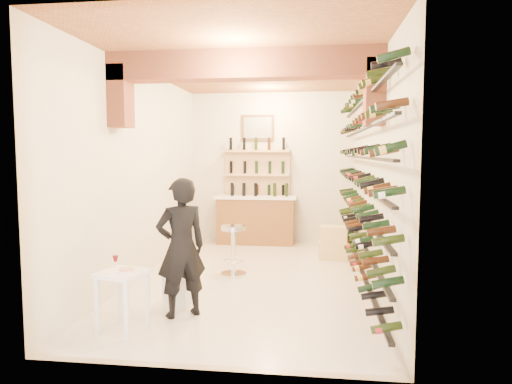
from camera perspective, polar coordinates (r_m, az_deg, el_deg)
ground at (r=7.10m, az=-0.31°, el=-10.73°), size 6.00×6.00×0.00m
room_shell at (r=6.58m, az=-0.62°, el=7.85°), size 3.52×6.02×3.21m
wine_rack at (r=6.81m, az=12.56°, el=1.72°), size 0.32×5.70×2.56m
back_counter at (r=9.60m, az=-0.01°, el=-3.34°), size 1.70×0.62×1.29m
back_shelving at (r=9.77m, az=0.17°, el=0.55°), size 1.40×0.31×2.73m
tasting_table at (r=5.13m, az=-16.44°, el=-10.82°), size 0.55×0.55×0.80m
white_stool at (r=5.94m, az=-9.64°, el=-11.98°), size 0.36×0.36×0.39m
person at (r=5.39m, az=-9.38°, el=-6.91°), size 0.71×0.66×1.63m
chrome_barstool at (r=7.17m, az=-2.84°, el=-6.84°), size 0.40×0.40×0.78m
crate_lower at (r=8.40m, az=9.73°, el=-7.21°), size 0.56×0.41×0.32m
crate_upper at (r=8.34m, az=9.76°, el=-5.20°), size 0.50×0.37×0.28m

